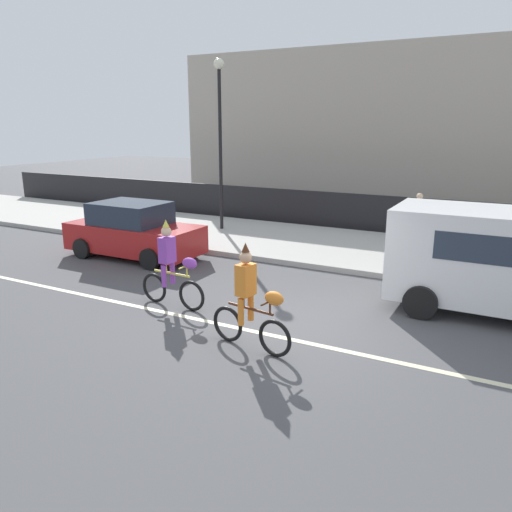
{
  "coord_description": "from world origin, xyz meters",
  "views": [
    {
      "loc": [
        3.47,
        -8.33,
        3.87
      ],
      "look_at": [
        -1.6,
        1.2,
        1.0
      ],
      "focal_mm": 35.0,
      "sensor_mm": 36.0,
      "label": 1
    }
  ],
  "objects_px": {
    "parked_car_red": "(133,231)",
    "street_lamp_post": "(220,120)",
    "pedestrian_onlooker": "(418,217)",
    "parade_cyclist_purple": "(172,269)",
    "parade_cyclist_orange": "(251,304)"
  },
  "relations": [
    {
      "from": "parade_cyclist_purple",
      "to": "parked_car_red",
      "type": "relative_size",
      "value": 0.47
    },
    {
      "from": "pedestrian_onlooker",
      "to": "parked_car_red",
      "type": "bearing_deg",
      "value": -144.99
    },
    {
      "from": "parade_cyclist_purple",
      "to": "street_lamp_post",
      "type": "bearing_deg",
      "value": 113.9
    },
    {
      "from": "parked_car_red",
      "to": "street_lamp_post",
      "type": "relative_size",
      "value": 0.7
    },
    {
      "from": "parade_cyclist_orange",
      "to": "street_lamp_post",
      "type": "xyz_separation_m",
      "value": [
        -5.63,
        8.11,
        3.15
      ]
    },
    {
      "from": "parade_cyclist_purple",
      "to": "street_lamp_post",
      "type": "xyz_separation_m",
      "value": [
        -3.12,
        7.04,
        3.15
      ]
    },
    {
      "from": "street_lamp_post",
      "to": "pedestrian_onlooker",
      "type": "distance_m",
      "value": 7.44
    },
    {
      "from": "pedestrian_onlooker",
      "to": "parade_cyclist_orange",
      "type": "bearing_deg",
      "value": -97.19
    },
    {
      "from": "street_lamp_post",
      "to": "parade_cyclist_orange",
      "type": "bearing_deg",
      "value": -55.21
    },
    {
      "from": "street_lamp_post",
      "to": "parked_car_red",
      "type": "bearing_deg",
      "value": -96.4
    },
    {
      "from": "parade_cyclist_orange",
      "to": "street_lamp_post",
      "type": "bearing_deg",
      "value": 124.79
    },
    {
      "from": "parade_cyclist_purple",
      "to": "parade_cyclist_orange",
      "type": "relative_size",
      "value": 1.0
    },
    {
      "from": "parade_cyclist_orange",
      "to": "street_lamp_post",
      "type": "relative_size",
      "value": 0.33
    },
    {
      "from": "parade_cyclist_purple",
      "to": "parked_car_red",
      "type": "height_order",
      "value": "parade_cyclist_purple"
    },
    {
      "from": "parked_car_red",
      "to": "street_lamp_post",
      "type": "bearing_deg",
      "value": 83.6
    }
  ]
}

